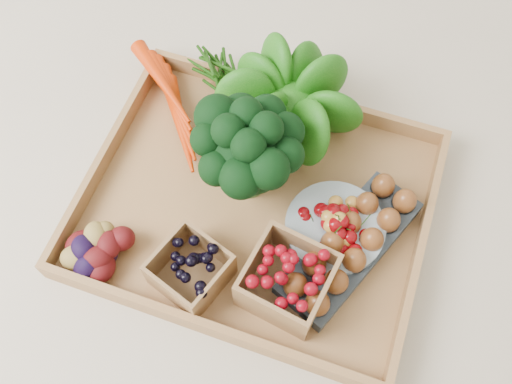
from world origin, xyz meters
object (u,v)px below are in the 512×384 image
(broccoli, at_px, (248,164))
(egg_carton, at_px, (349,248))
(tray, at_px, (256,206))
(cherry_bowl, at_px, (334,231))

(broccoli, bearing_deg, egg_carton, -17.98)
(tray, xyz_separation_m, broccoli, (-0.02, 0.03, 0.08))
(tray, bearing_deg, cherry_bowl, -5.23)
(egg_carton, bearing_deg, cherry_bowl, 171.81)
(tray, height_order, egg_carton, egg_carton)
(broccoli, distance_m, egg_carton, 0.21)
(egg_carton, bearing_deg, broccoli, -175.83)
(tray, height_order, cherry_bowl, cherry_bowl)
(broccoli, xyz_separation_m, cherry_bowl, (0.16, -0.04, -0.05))
(cherry_bowl, bearing_deg, tray, 174.77)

